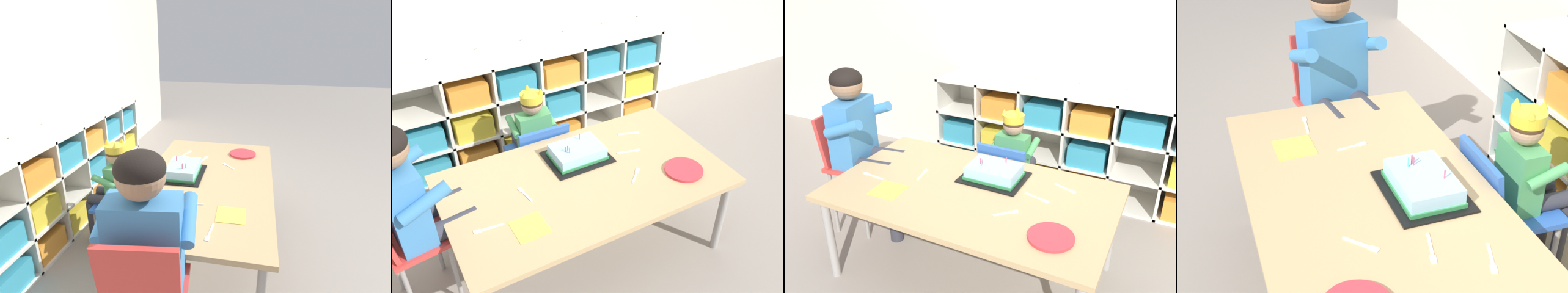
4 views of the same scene
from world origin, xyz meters
The scene contains 15 objects.
ground centered at (0.00, 0.00, 0.00)m, with size 16.00×16.00×0.00m, color gray.
storage_cubby_shelf centered at (0.21, 1.19, 0.38)m, with size 2.10×0.38×0.80m.
activity_table centered at (0.00, 0.00, 0.51)m, with size 1.51×0.87×0.55m.
classroom_chair_blue centered at (-0.03, 0.57, 0.36)m, with size 0.36×0.36×0.61m.
child_with_crown centered at (-0.03, 0.68, 0.50)m, with size 0.30×0.31×0.80m.
classroom_chair_adult_side centered at (-0.95, 0.10, 0.50)m, with size 0.36×0.38×0.80m.
adult_helper_seated centered at (-0.83, 0.11, 0.68)m, with size 0.45×0.43×1.09m.
birthday_cake_on_tray centered at (0.05, 0.18, 0.59)m, with size 0.35×0.28×0.11m.
paper_plate_stack centered at (0.51, -0.21, 0.56)m, with size 0.21×0.21×0.01m, color #DB333D.
paper_napkin_square centered at (-0.40, -0.20, 0.55)m, with size 0.16×0.16×0.00m, color #F4DB4C.
fork_scattered_mid_table centered at (0.26, -0.11, 0.55)m, with size 0.11×0.10×0.00m.
fork_near_cake_tray centered at (-0.58, -0.11, 0.55)m, with size 0.15×0.03×0.00m.
fork_by_napkin centered at (-0.33, 0.04, 0.55)m, with size 0.03×0.13×0.00m.
fork_at_table_front_edge centered at (0.45, 0.24, 0.55)m, with size 0.13×0.06×0.00m.
fork_beside_plate_stack centered at (0.35, 0.08, 0.55)m, with size 0.14×0.05×0.00m.
Camera 2 is at (-0.87, -1.61, 2.08)m, focal length 40.50 mm.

